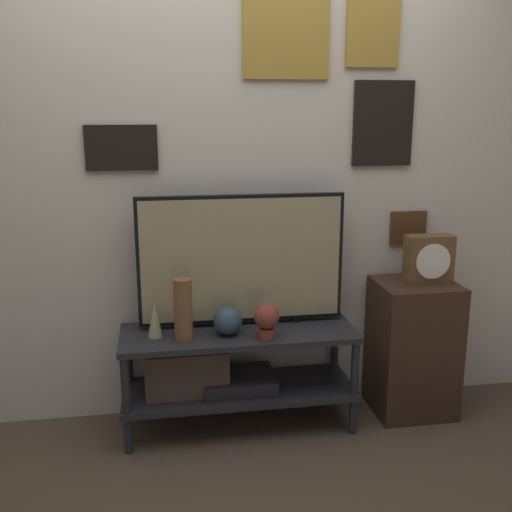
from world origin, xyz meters
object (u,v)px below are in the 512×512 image
Objects in this scene: vase_round_glass at (228,321)px; mantel_clock at (429,259)px; vase_slim_bronze at (155,319)px; vase_tall_ceramic at (183,310)px; television at (242,259)px; decorative_bust at (267,318)px.

mantel_clock is (1.05, 0.06, 0.25)m from vase_round_glass.
vase_slim_bronze is (-0.35, 0.03, 0.02)m from vase_round_glass.
television is at bearing 28.24° from vase_tall_ceramic.
vase_slim_bronze is at bearing 155.41° from vase_tall_ceramic.
mantel_clock is at bearing -4.31° from television.
decorative_bust is (0.53, -0.11, 0.01)m from vase_slim_bronze.
vase_slim_bronze is 0.60× the size of vase_tall_ceramic.
television reaches higher than vase_tall_ceramic.
vase_tall_ceramic reaches higher than vase_slim_bronze.
decorative_bust is at bearing -24.99° from vase_round_glass.
vase_round_glass is 0.47× the size of vase_tall_ceramic.
television is 4.16× the size of mantel_clock.
mantel_clock is (1.40, 0.03, 0.23)m from vase_slim_bronze.
vase_slim_bronze reaches higher than vase_round_glass.
vase_round_glass is 0.20m from decorative_bust.
vase_round_glass is at bearing -4.53° from vase_slim_bronze.
vase_round_glass is (-0.09, -0.13, -0.27)m from television.
vase_tall_ceramic is 1.72× the size of decorative_bust.
vase_tall_ceramic is (-0.30, -0.16, -0.19)m from television.
vase_round_glass is 0.82× the size of decorative_bust.
decorative_bust is 0.71× the size of mantel_clock.
decorative_bust is at bearing -170.95° from mantel_clock.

